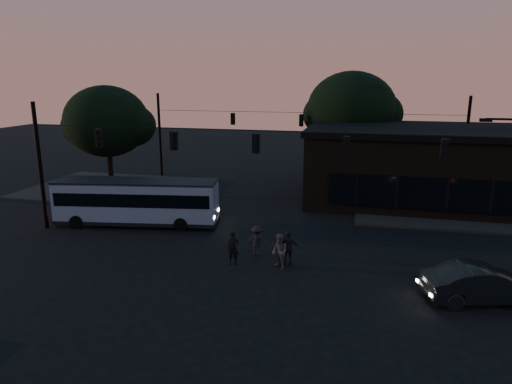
% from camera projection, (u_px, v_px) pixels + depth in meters
% --- Properties ---
extents(ground, '(120.00, 120.00, 0.00)m').
position_uv_depth(ground, '(235.00, 276.00, 20.75)').
color(ground, black).
rests_on(ground, ground).
extents(sidewalk_far_right, '(14.00, 10.00, 0.15)m').
position_uv_depth(sidewalk_far_right, '(461.00, 209.00, 31.15)').
color(sidewalk_far_right, black).
rests_on(sidewalk_far_right, ground).
extents(sidewalk_far_left, '(14.00, 10.00, 0.15)m').
position_uv_depth(sidewalk_far_left, '(119.00, 188.00, 37.16)').
color(sidewalk_far_left, black).
rests_on(sidewalk_far_left, ground).
extents(building, '(15.40, 10.41, 5.40)m').
position_uv_depth(building, '(416.00, 164.00, 33.07)').
color(building, black).
rests_on(building, ground).
extents(tree_behind, '(7.60, 7.60, 9.43)m').
position_uv_depth(tree_behind, '(351.00, 109.00, 39.06)').
color(tree_behind, black).
rests_on(tree_behind, ground).
extents(tree_left, '(6.40, 6.40, 8.30)m').
position_uv_depth(tree_left, '(107.00, 121.00, 34.89)').
color(tree_left, black).
rests_on(tree_left, ground).
extents(signal_rig_near, '(26.24, 0.30, 7.50)m').
position_uv_depth(signal_rig_near, '(256.00, 165.00, 23.44)').
color(signal_rig_near, black).
rests_on(signal_rig_near, ground).
extents(signal_rig_far, '(26.24, 0.30, 7.50)m').
position_uv_depth(signal_rig_far, '(301.00, 134.00, 38.58)').
color(signal_rig_far, black).
rests_on(signal_rig_far, ground).
extents(bus, '(10.12, 3.86, 2.78)m').
position_uv_depth(bus, '(137.00, 200.00, 27.85)').
color(bus, gray).
rests_on(bus, ground).
extents(car, '(4.91, 2.90, 1.53)m').
position_uv_depth(car, '(482.00, 284.00, 18.27)').
color(car, black).
rests_on(car, ground).
extents(pedestrian_a, '(0.69, 0.54, 1.66)m').
position_uv_depth(pedestrian_a, '(233.00, 248.00, 21.92)').
color(pedestrian_a, black).
rests_on(pedestrian_a, ground).
extents(pedestrian_b, '(1.03, 1.04, 1.69)m').
position_uv_depth(pedestrian_b, '(280.00, 252.00, 21.44)').
color(pedestrian_b, '#4F4B48').
rests_on(pedestrian_b, ground).
extents(pedestrian_c, '(1.08, 0.61, 1.74)m').
position_uv_depth(pedestrian_c, '(288.00, 248.00, 21.78)').
color(pedestrian_c, black).
rests_on(pedestrian_c, ground).
extents(pedestrian_d, '(1.07, 0.68, 1.58)m').
position_uv_depth(pedestrian_d, '(257.00, 241.00, 23.03)').
color(pedestrian_d, black).
rests_on(pedestrian_d, ground).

